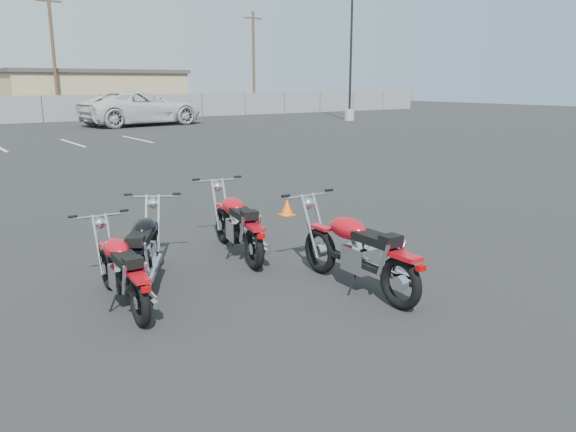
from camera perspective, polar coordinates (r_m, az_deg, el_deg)
ground at (r=8.20m, az=1.28°, el=-5.41°), size 120.00×120.00×0.00m
motorcycle_front_red at (r=7.03m, az=-16.46°, el=-5.37°), size 0.78×2.01×0.98m
motorcycle_second_black at (r=7.72m, az=-14.39°, el=-3.32°), size 1.44×2.03×1.05m
motorcycle_third_red at (r=8.73m, az=-5.08°, el=-0.90°), size 0.93×2.21×1.08m
motorcycle_rear_red at (r=7.32m, az=7.15°, el=-3.62°), size 0.89×2.31×1.13m
training_cone_near at (r=11.46m, az=-0.11°, el=0.92°), size 0.28×0.28×0.33m
light_pole_east at (r=40.92m, az=6.33°, el=13.35°), size 0.80×0.70×10.23m
tan_building_east at (r=52.33m, az=-19.34°, el=11.81°), size 14.40×9.40×3.70m
utility_pole_c at (r=46.51m, az=-22.72°, el=14.92°), size 1.80×0.24×9.00m
utility_pole_d at (r=54.41m, az=-3.51°, el=15.53°), size 1.80×0.24×9.00m
white_van at (r=37.30m, az=-14.66°, el=11.49°), size 4.60×9.20×3.35m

